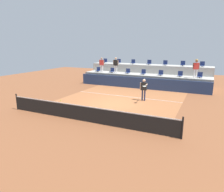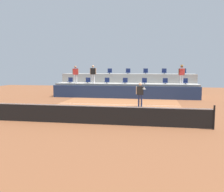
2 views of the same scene
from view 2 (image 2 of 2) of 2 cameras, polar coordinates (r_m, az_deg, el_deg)
name	(u,v)px [view 2 (image 2 of 2)]	position (r m, az deg, el deg)	size (l,w,h in m)	color
ground_plane	(112,110)	(15.43, 0.00, -3.37)	(40.00, 40.00, 0.00)	brown
court_inner_paint	(115,108)	(16.40, 0.60, -2.77)	(9.00, 10.00, 0.01)	#A36038
court_service_line	(118,105)	(17.77, 1.33, -2.03)	(9.00, 0.06, 0.00)	silver
tennis_net	(97,114)	(11.48, -3.44, -4.33)	(10.48, 0.08, 1.07)	black
sponsor_backboard	(124,92)	(21.24, 2.78, 0.86)	(13.00, 0.16, 1.10)	navy
seating_tier_lower	(126,90)	(22.51, 3.19, 1.38)	(13.00, 1.80, 1.25)	#ADAAA3
seating_tier_upper	(128,84)	(24.26, 3.70, 2.76)	(13.00, 1.80, 2.10)	#ADAAA3
stadium_chair_lower_far_left	(70,81)	(23.61, -9.77, 3.58)	(0.44, 0.40, 0.52)	#2D2D33
stadium_chair_lower_left	(88,81)	(23.08, -5.69, 3.58)	(0.44, 0.40, 0.52)	#2D2D33
stadium_chair_lower_mid_left	(107,81)	(22.66, -1.20, 3.55)	(0.44, 0.40, 0.52)	#2D2D33
stadium_chair_lower_center	(125,81)	(22.39, 3.09, 3.51)	(0.44, 0.40, 0.52)	#2D2D33
stadium_chair_lower_mid_right	(144,81)	(22.25, 7.63, 3.44)	(0.44, 0.40, 0.52)	#2D2D33
stadium_chair_lower_right	(165,82)	(22.26, 12.40, 3.34)	(0.44, 0.40, 0.52)	#2D2D33
stadium_chair_lower_far_right	(185,82)	(22.40, 16.83, 3.24)	(0.44, 0.40, 0.52)	#2D2D33
stadium_chair_upper_far_left	(76,71)	(25.29, -8.49, 5.73)	(0.44, 0.40, 0.52)	#2D2D33
stadium_chair_upper_left	(93,71)	(24.79, -4.58, 5.76)	(0.44, 0.40, 0.52)	#2D2D33
stadium_chair_upper_mid_left	(110,72)	(24.41, -0.55, 5.77)	(0.44, 0.40, 0.52)	#2D2D33
stadium_chair_upper_center	(128,72)	(24.14, 3.78, 5.75)	(0.44, 0.40, 0.52)	#2D2D33
stadium_chair_upper_mid_right	(146,72)	(24.02, 7.90, 5.69)	(0.44, 0.40, 0.52)	#2D2D33
stadium_chair_upper_right	(164,72)	(24.02, 12.16, 5.61)	(0.44, 0.40, 0.52)	#2D2D33
stadium_chair_upper_far_right	(184,72)	(24.16, 16.51, 5.49)	(0.44, 0.40, 0.52)	#2D2D33
tennis_player	(140,92)	(16.80, 6.67, 0.95)	(0.74, 1.17, 1.68)	navy
spectator_leaning_on_rail	(76,73)	(23.00, -8.56, 5.41)	(0.58, 0.24, 1.62)	white
spectator_in_white	(93,72)	(22.52, -4.47, 5.54)	(0.59, 0.23, 1.68)	white
spectator_with_hat	(182,72)	(21.95, 16.05, 5.34)	(0.58, 0.47, 1.70)	white
tennis_ball	(56,106)	(13.33, -12.92, -2.29)	(0.07, 0.07, 0.07)	#CCE033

